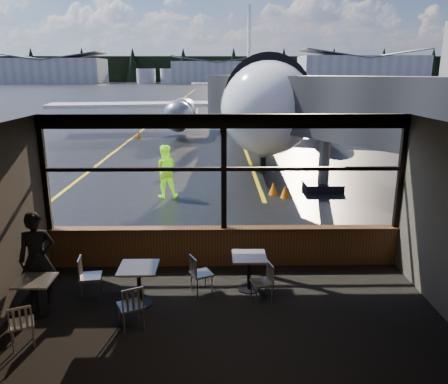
{
  "coord_description": "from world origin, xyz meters",
  "views": [
    {
      "loc": [
        -0.15,
        -9.42,
        4.35
      ],
      "look_at": [
        0.02,
        1.0,
        1.5
      ],
      "focal_mm": 35.0,
      "sensor_mm": 36.0,
      "label": 1
    }
  ],
  "objects_px": {
    "jet_bridge": "(326,136)",
    "chair_mid_s": "(131,306)",
    "cone_extra": "(285,191)",
    "ground_crew": "(165,171)",
    "cone_wing": "(138,134)",
    "cafe_table_mid": "(139,286)",
    "chair_left_s": "(22,324)",
    "chair_near_w": "(201,274)",
    "cafe_table_left": "(37,297)",
    "chair_near_e": "(262,283)",
    "chair_mid_w": "(91,277)",
    "airliner": "(255,56)",
    "cone_nose": "(273,188)",
    "cafe_table_near": "(249,273)",
    "passenger": "(38,259)"
  },
  "relations": [
    {
      "from": "cafe_table_near",
      "to": "cone_extra",
      "type": "height_order",
      "value": "cafe_table_near"
    },
    {
      "from": "chair_near_e",
      "to": "cone_nose",
      "type": "bearing_deg",
      "value": -23.69
    },
    {
      "from": "cafe_table_mid",
      "to": "chair_left_s",
      "type": "xyz_separation_m",
      "value": [
        -1.7,
        -1.29,
        0.0
      ]
    },
    {
      "from": "airliner",
      "to": "ground_crew",
      "type": "height_order",
      "value": "airliner"
    },
    {
      "from": "cafe_table_left",
      "to": "chair_near_w",
      "type": "height_order",
      "value": "chair_near_w"
    },
    {
      "from": "jet_bridge",
      "to": "cafe_table_near",
      "type": "xyz_separation_m",
      "value": [
        -3.1,
        -6.71,
        -1.87
      ]
    },
    {
      "from": "cafe_table_left",
      "to": "chair_mid_w",
      "type": "height_order",
      "value": "chair_mid_w"
    },
    {
      "from": "cafe_table_near",
      "to": "chair_mid_s",
      "type": "relative_size",
      "value": 0.88
    },
    {
      "from": "chair_mid_w",
      "to": "cone_nose",
      "type": "height_order",
      "value": "chair_mid_w"
    },
    {
      "from": "cone_wing",
      "to": "cafe_table_near",
      "type": "bearing_deg",
      "value": -74.54
    },
    {
      "from": "cafe_table_left",
      "to": "passenger",
      "type": "height_order",
      "value": "passenger"
    },
    {
      "from": "cafe_table_left",
      "to": "chair_left_s",
      "type": "height_order",
      "value": "chair_left_s"
    },
    {
      "from": "cafe_table_mid",
      "to": "chair_near_w",
      "type": "bearing_deg",
      "value": 21.36
    },
    {
      "from": "chair_near_w",
      "to": "cone_nose",
      "type": "relative_size",
      "value": 1.76
    },
    {
      "from": "ground_crew",
      "to": "cone_wing",
      "type": "relative_size",
      "value": 3.85
    },
    {
      "from": "cafe_table_mid",
      "to": "chair_near_e",
      "type": "distance_m",
      "value": 2.37
    },
    {
      "from": "airliner",
      "to": "cafe_table_near",
      "type": "distance_m",
      "value": 23.99
    },
    {
      "from": "passenger",
      "to": "cafe_table_mid",
      "type": "bearing_deg",
      "value": -19.7
    },
    {
      "from": "passenger",
      "to": "airliner",
      "type": "bearing_deg",
      "value": 59.55
    },
    {
      "from": "cafe_table_near",
      "to": "chair_mid_s",
      "type": "distance_m",
      "value": 2.56
    },
    {
      "from": "chair_mid_s",
      "to": "cone_extra",
      "type": "xyz_separation_m",
      "value": [
        3.96,
        8.28,
        -0.2
      ]
    },
    {
      "from": "chair_left_s",
      "to": "cone_extra",
      "type": "relative_size",
      "value": 1.74
    },
    {
      "from": "chair_near_w",
      "to": "ground_crew",
      "type": "xyz_separation_m",
      "value": [
        -1.55,
        7.18,
        0.54
      ]
    },
    {
      "from": "chair_left_s",
      "to": "cone_wing",
      "type": "relative_size",
      "value": 1.62
    },
    {
      "from": "chair_left_s",
      "to": "passenger",
      "type": "distance_m",
      "value": 1.52
    },
    {
      "from": "airliner",
      "to": "chair_mid_s",
      "type": "bearing_deg",
      "value": -97.02
    },
    {
      "from": "cone_nose",
      "to": "cafe_table_mid",
      "type": "bearing_deg",
      "value": -114.38
    },
    {
      "from": "jet_bridge",
      "to": "chair_mid_s",
      "type": "bearing_deg",
      "value": -123.05
    },
    {
      "from": "jet_bridge",
      "to": "chair_mid_w",
      "type": "bearing_deg",
      "value": -132.05
    },
    {
      "from": "cafe_table_left",
      "to": "cone_nose",
      "type": "xyz_separation_m",
      "value": [
        5.41,
        8.23,
        -0.12
      ]
    },
    {
      "from": "cafe_table_near",
      "to": "cone_nose",
      "type": "xyz_separation_m",
      "value": [
        1.43,
        7.33,
        -0.15
      ]
    },
    {
      "from": "chair_mid_s",
      "to": "cone_nose",
      "type": "height_order",
      "value": "chair_mid_s"
    },
    {
      "from": "cafe_table_mid",
      "to": "chair_left_s",
      "type": "height_order",
      "value": "chair_left_s"
    },
    {
      "from": "cafe_table_mid",
      "to": "chair_mid_w",
      "type": "xyz_separation_m",
      "value": [
        -1.02,
        0.33,
        0.03
      ]
    },
    {
      "from": "ground_crew",
      "to": "jet_bridge",
      "type": "bearing_deg",
      "value": 167.41
    },
    {
      "from": "passenger",
      "to": "cafe_table_near",
      "type": "bearing_deg",
      "value": -9.79
    },
    {
      "from": "ground_crew",
      "to": "cone_wing",
      "type": "distance_m",
      "value": 15.27
    },
    {
      "from": "cone_nose",
      "to": "cone_extra",
      "type": "height_order",
      "value": "cone_nose"
    },
    {
      "from": "cafe_table_near",
      "to": "chair_near_w",
      "type": "height_order",
      "value": "chair_near_w"
    },
    {
      "from": "chair_mid_s",
      "to": "chair_mid_w",
      "type": "bearing_deg",
      "value": 106.09
    },
    {
      "from": "cafe_table_left",
      "to": "chair_near_e",
      "type": "distance_m",
      "value": 4.22
    },
    {
      "from": "cafe_table_left",
      "to": "chair_mid_w",
      "type": "xyz_separation_m",
      "value": [
        0.81,
        0.66,
        0.08
      ]
    },
    {
      "from": "cafe_table_mid",
      "to": "chair_near_e",
      "type": "bearing_deg",
      "value": 2.15
    },
    {
      "from": "jet_bridge",
      "to": "ground_crew",
      "type": "xyz_separation_m",
      "value": [
        -5.63,
        0.35,
        -1.3
      ]
    },
    {
      "from": "jet_bridge",
      "to": "cone_extra",
      "type": "relative_size",
      "value": 22.41
    },
    {
      "from": "chair_left_s",
      "to": "cone_nose",
      "type": "distance_m",
      "value": 10.6
    },
    {
      "from": "passenger",
      "to": "ground_crew",
      "type": "height_order",
      "value": "ground_crew"
    },
    {
      "from": "jet_bridge",
      "to": "chair_near_e",
      "type": "xyz_separation_m",
      "value": [
        -2.89,
        -7.2,
        -1.85
      ]
    },
    {
      "from": "chair_near_e",
      "to": "chair_left_s",
      "type": "bearing_deg",
      "value": 93.87
    },
    {
      "from": "cone_extra",
      "to": "airliner",
      "type": "bearing_deg",
      "value": 89.29
    }
  ]
}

